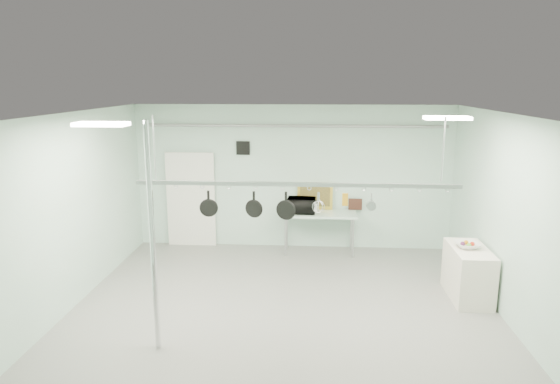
# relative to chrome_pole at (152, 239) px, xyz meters

# --- Properties ---
(floor) EXTENTS (8.00, 8.00, 0.00)m
(floor) POSITION_rel_chrome_pole_xyz_m (1.70, 0.60, -1.60)
(floor) COLOR gray
(floor) RESTS_ON ground
(ceiling) EXTENTS (7.00, 8.00, 0.02)m
(ceiling) POSITION_rel_chrome_pole_xyz_m (1.70, 0.60, 1.59)
(ceiling) COLOR silver
(ceiling) RESTS_ON back_wall
(back_wall) EXTENTS (7.00, 0.02, 3.20)m
(back_wall) POSITION_rel_chrome_pole_xyz_m (1.70, 4.59, 0.00)
(back_wall) COLOR #A1C1B1
(back_wall) RESTS_ON floor
(right_wall) EXTENTS (0.02, 8.00, 3.20)m
(right_wall) POSITION_rel_chrome_pole_xyz_m (5.19, 0.60, 0.00)
(right_wall) COLOR #A1C1B1
(right_wall) RESTS_ON floor
(door) EXTENTS (1.10, 0.10, 2.20)m
(door) POSITION_rel_chrome_pole_xyz_m (-0.60, 4.54, -0.55)
(door) COLOR silver
(door) RESTS_ON floor
(wall_vent) EXTENTS (0.30, 0.04, 0.30)m
(wall_vent) POSITION_rel_chrome_pole_xyz_m (0.60, 4.57, 0.65)
(wall_vent) COLOR black
(wall_vent) RESTS_ON back_wall
(conduit_pipe) EXTENTS (6.60, 0.07, 0.07)m
(conduit_pipe) POSITION_rel_chrome_pole_xyz_m (1.70, 4.50, 1.15)
(conduit_pipe) COLOR gray
(conduit_pipe) RESTS_ON back_wall
(chrome_pole) EXTENTS (0.08, 0.08, 3.20)m
(chrome_pole) POSITION_rel_chrome_pole_xyz_m (0.00, 0.00, 0.00)
(chrome_pole) COLOR silver
(chrome_pole) RESTS_ON floor
(prep_table) EXTENTS (1.60, 0.70, 0.91)m
(prep_table) POSITION_rel_chrome_pole_xyz_m (2.30, 4.20, -0.77)
(prep_table) COLOR silver
(prep_table) RESTS_ON floor
(side_cabinet) EXTENTS (0.60, 1.20, 0.90)m
(side_cabinet) POSITION_rel_chrome_pole_xyz_m (4.85, 2.00, -1.15)
(side_cabinet) COLOR silver
(side_cabinet) RESTS_ON floor
(pot_rack) EXTENTS (4.80, 0.06, 1.00)m
(pot_rack) POSITION_rel_chrome_pole_xyz_m (1.90, 0.90, 0.63)
(pot_rack) COLOR #B7B7BC
(pot_rack) RESTS_ON ceiling
(light_panel_left) EXTENTS (0.65, 0.30, 0.05)m
(light_panel_left) POSITION_rel_chrome_pole_xyz_m (-0.50, -0.20, 1.56)
(light_panel_left) COLOR white
(light_panel_left) RESTS_ON ceiling
(light_panel_right) EXTENTS (0.65, 0.30, 0.05)m
(light_panel_right) POSITION_rel_chrome_pole_xyz_m (4.10, 1.20, 1.56)
(light_panel_right) COLOR white
(light_panel_right) RESTS_ON ceiling
(microwave) EXTENTS (0.61, 0.43, 0.33)m
(microwave) POSITION_rel_chrome_pole_xyz_m (1.91, 4.15, -0.53)
(microwave) COLOR black
(microwave) RESTS_ON prep_table
(coffee_canister) EXTENTS (0.22, 0.22, 0.21)m
(coffee_canister) POSITION_rel_chrome_pole_xyz_m (2.17, 4.20, -0.59)
(coffee_canister) COLOR silver
(coffee_canister) RESTS_ON prep_table
(painting_large) EXTENTS (0.78, 0.13, 0.58)m
(painting_large) POSITION_rel_chrome_pole_xyz_m (2.20, 4.50, -0.41)
(painting_large) COLOR gold
(painting_large) RESTS_ON prep_table
(painting_small) EXTENTS (0.30, 0.10, 0.25)m
(painting_small) POSITION_rel_chrome_pole_xyz_m (3.09, 4.50, -0.57)
(painting_small) COLOR black
(painting_small) RESTS_ON prep_table
(fruit_bowl) EXTENTS (0.46, 0.46, 0.10)m
(fruit_bowl) POSITION_rel_chrome_pole_xyz_m (4.81, 2.02, -0.65)
(fruit_bowl) COLOR silver
(fruit_bowl) RESTS_ON side_cabinet
(skillet_left) EXTENTS (0.28, 0.09, 0.38)m
(skillet_left) POSITION_rel_chrome_pole_xyz_m (0.59, 0.90, 0.30)
(skillet_left) COLOR black
(skillet_left) RESTS_ON pot_rack
(skillet_mid) EXTENTS (0.28, 0.13, 0.38)m
(skillet_mid) POSITION_rel_chrome_pole_xyz_m (1.27, 0.90, 0.29)
(skillet_mid) COLOR black
(skillet_mid) RESTS_ON pot_rack
(skillet_right) EXTENTS (0.30, 0.14, 0.42)m
(skillet_right) POSITION_rel_chrome_pole_xyz_m (1.75, 0.90, 0.27)
(skillet_right) COLOR black
(skillet_right) RESTS_ON pot_rack
(whisk) EXTENTS (0.23, 0.23, 0.32)m
(whisk) POSITION_rel_chrome_pole_xyz_m (2.24, 0.90, 0.33)
(whisk) COLOR silver
(whisk) RESTS_ON pot_rack
(grater) EXTENTS (0.09, 0.02, 0.21)m
(grater) POSITION_rel_chrome_pole_xyz_m (2.63, 0.90, 0.38)
(grater) COLOR orange
(grater) RESTS_ON pot_rack
(saucepan) EXTENTS (0.15, 0.10, 0.26)m
(saucepan) POSITION_rel_chrome_pole_xyz_m (3.01, 0.90, 0.35)
(saucepan) COLOR #B6B5BA
(saucepan) RESTS_ON pot_rack
(fruit_cluster) EXTENTS (0.24, 0.24, 0.09)m
(fruit_cluster) POSITION_rel_chrome_pole_xyz_m (4.81, 2.02, -0.61)
(fruit_cluster) COLOR red
(fruit_cluster) RESTS_ON fruit_bowl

